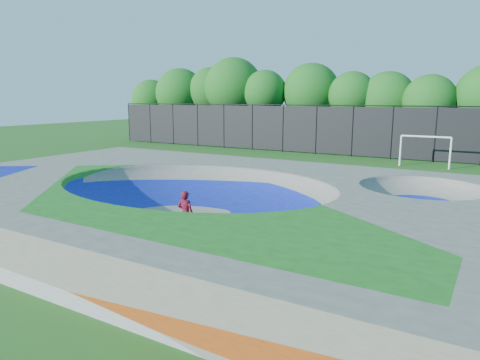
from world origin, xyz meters
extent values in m
plane|color=#1D5216|center=(0.00, 0.00, 0.00)|extent=(120.00, 120.00, 0.00)
cube|color=gray|center=(0.00, 0.00, 0.75)|extent=(22.00, 14.00, 1.50)
imported|color=red|center=(0.84, -1.61, 0.78)|extent=(0.61, 0.45, 1.56)
cube|color=black|center=(0.84, -1.61, 0.03)|extent=(0.78, 0.22, 0.05)
cylinder|color=white|center=(4.19, 18.07, 1.03)|extent=(0.12, 0.12, 2.06)
cylinder|color=white|center=(7.28, 18.07, 1.03)|extent=(0.12, 0.12, 2.06)
cylinder|color=white|center=(5.73, 18.07, 2.06)|extent=(3.09, 0.12, 0.12)
cylinder|color=black|center=(-24.00, 21.00, 2.00)|extent=(0.09, 0.09, 4.00)
cylinder|color=black|center=(-21.00, 21.00, 2.00)|extent=(0.09, 0.09, 4.00)
cylinder|color=black|center=(-18.00, 21.00, 2.00)|extent=(0.09, 0.09, 4.00)
cylinder|color=black|center=(-15.00, 21.00, 2.00)|extent=(0.09, 0.09, 4.00)
cylinder|color=black|center=(-12.00, 21.00, 2.00)|extent=(0.09, 0.09, 4.00)
cylinder|color=black|center=(-9.00, 21.00, 2.00)|extent=(0.09, 0.09, 4.00)
cylinder|color=black|center=(-6.00, 21.00, 2.00)|extent=(0.09, 0.09, 4.00)
cylinder|color=black|center=(-3.00, 21.00, 2.00)|extent=(0.09, 0.09, 4.00)
cylinder|color=black|center=(0.00, 21.00, 2.00)|extent=(0.09, 0.09, 4.00)
cylinder|color=black|center=(3.00, 21.00, 2.00)|extent=(0.09, 0.09, 4.00)
cylinder|color=black|center=(6.00, 21.00, 2.00)|extent=(0.09, 0.09, 4.00)
cube|color=black|center=(0.00, 21.00, 2.00)|extent=(48.00, 0.03, 3.80)
cylinder|color=black|center=(0.00, 21.00, 4.00)|extent=(48.00, 0.08, 0.08)
cylinder|color=#4F3827|center=(-24.59, 25.31, 1.36)|extent=(0.44, 0.44, 2.71)
sphere|color=#175A19|center=(-24.59, 25.31, 4.40)|extent=(4.50, 4.50, 4.50)
cylinder|color=#4F3827|center=(-20.46, 25.41, 1.54)|extent=(0.44, 0.44, 3.07)
sphere|color=#175A19|center=(-20.46, 25.41, 5.09)|extent=(5.38, 5.38, 5.38)
cylinder|color=#4F3827|center=(-16.77, 26.09, 1.80)|extent=(0.44, 0.44, 3.59)
sphere|color=#175A19|center=(-16.77, 26.09, 5.40)|extent=(4.82, 4.82, 4.82)
cylinder|color=#4F3827|center=(-13.50, 25.21, 1.73)|extent=(0.44, 0.44, 3.46)
sphere|color=#175A19|center=(-13.50, 25.21, 5.66)|extent=(5.87, 5.87, 5.87)
cylinder|color=#4F3827|center=(-9.85, 25.05, 1.79)|extent=(0.44, 0.44, 3.58)
sphere|color=#175A19|center=(-9.85, 25.05, 5.16)|extent=(4.19, 4.19, 4.19)
cylinder|color=#4F3827|center=(-5.70, 26.58, 1.57)|extent=(0.44, 0.44, 3.15)
sphere|color=#175A19|center=(-5.70, 26.58, 5.16)|extent=(5.37, 5.37, 5.37)
cylinder|color=#4F3827|center=(-1.56, 25.84, 1.63)|extent=(0.44, 0.44, 3.27)
sphere|color=#175A19|center=(-1.56, 25.84, 4.83)|extent=(4.18, 4.18, 4.18)
cylinder|color=#4F3827|center=(1.43, 26.38, 1.38)|extent=(0.44, 0.44, 2.76)
sphere|color=#175A19|center=(1.43, 26.38, 4.52)|extent=(4.68, 4.68, 4.68)
cylinder|color=#4F3827|center=(4.94, 25.13, 1.39)|extent=(0.44, 0.44, 2.79)
sphere|color=#175A19|center=(4.94, 25.13, 4.36)|extent=(4.20, 4.20, 4.20)
camera|label=1|loc=(9.39, -12.63, 4.58)|focal=32.00mm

